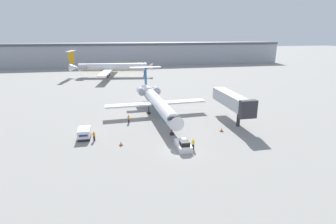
{
  "coord_description": "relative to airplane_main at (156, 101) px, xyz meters",
  "views": [
    {
      "loc": [
        -10.11,
        -36.57,
        17.97
      ],
      "look_at": [
        0.0,
        11.28,
        3.13
      ],
      "focal_mm": 28.0,
      "sensor_mm": 36.0,
      "label": 1
    }
  ],
  "objects": [
    {
      "name": "traffic_cone_left",
      "position": [
        -8.69,
        -16.12,
        -2.83
      ],
      "size": [
        0.6,
        0.6,
        0.71
      ],
      "color": "black",
      "rests_on": "ground"
    },
    {
      "name": "worker_by_wing",
      "position": [
        -6.69,
        -4.99,
        -2.24
      ],
      "size": [
        0.4,
        0.25,
        1.78
      ],
      "color": "#232838",
      "rests_on": "ground"
    },
    {
      "name": "jet_bridge",
      "position": [
        14.62,
        -8.32,
        1.28
      ],
      "size": [
        3.2,
        14.92,
        6.19
      ],
      "color": "#2D2D33",
      "rests_on": "ground"
    },
    {
      "name": "luggage_cart",
      "position": [
        -14.88,
        -11.65,
        -2.26
      ],
      "size": [
        2.05,
        3.39,
        1.82
      ],
      "color": "#232326",
      "rests_on": "ground"
    },
    {
      "name": "ground_plane",
      "position": [
        0.79,
        -20.37,
        -3.17
      ],
      "size": [
        600.0,
        600.0,
        0.0
      ],
      "primitive_type": "plane",
      "color": "gray"
    },
    {
      "name": "terminal_building",
      "position": [
        0.79,
        99.63,
        3.08
      ],
      "size": [
        180.0,
        16.8,
        12.46
      ],
      "color": "#9EA3AD",
      "rests_on": "ground"
    },
    {
      "name": "pushback_tug",
      "position": [
        1.09,
        -19.48,
        -2.58
      ],
      "size": [
        1.99,
        4.34,
        1.66
      ],
      "color": "silver",
      "rests_on": "ground"
    },
    {
      "name": "traffic_cone_right",
      "position": [
        10.27,
        -13.47,
        -2.86
      ],
      "size": [
        0.65,
        0.65,
        0.66
      ],
      "color": "black",
      "rests_on": "ground"
    },
    {
      "name": "worker_near_tug",
      "position": [
        2.6,
        -20.03,
        -2.19
      ],
      "size": [
        0.4,
        0.26,
        1.86
      ],
      "color": "#232838",
      "rests_on": "ground"
    },
    {
      "name": "airplane_main",
      "position": [
        0.0,
        0.0,
        0.0
      ],
      "size": [
        23.01,
        31.2,
        9.16
      ],
      "color": "white",
      "rests_on": "ground"
    },
    {
      "name": "airplane_parked_far_left",
      "position": [
        -10.19,
        56.57,
        0.83
      ],
      "size": [
        34.95,
        37.5,
        10.83
      ],
      "color": "white",
      "rests_on": "ground"
    },
    {
      "name": "worker_on_apron",
      "position": [
        -13.15,
        -13.13,
        -2.27
      ],
      "size": [
        0.4,
        0.24,
        1.73
      ],
      "color": "#232838",
      "rests_on": "ground"
    }
  ]
}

